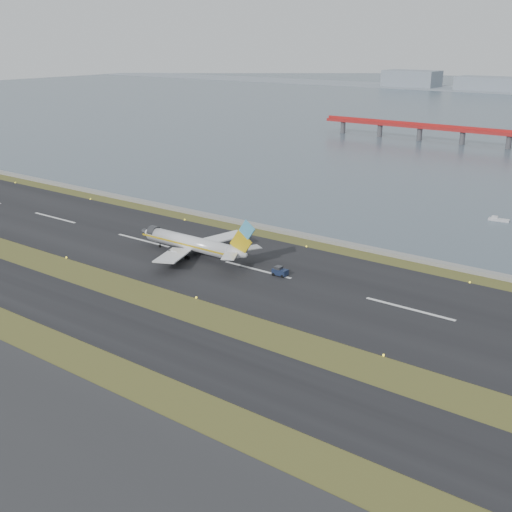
# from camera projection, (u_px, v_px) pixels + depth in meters

# --- Properties ---
(ground) EXTENTS (1000.00, 1000.00, 0.00)m
(ground) POSITION_uv_depth(u_px,v_px,m) (173.00, 310.00, 134.99)
(ground) COLOR #3B4A1A
(ground) RESTS_ON ground
(taxiway_strip) EXTENTS (1000.00, 18.00, 0.10)m
(taxiway_strip) POSITION_uv_depth(u_px,v_px,m) (130.00, 329.00, 125.87)
(taxiway_strip) COLOR black
(taxiway_strip) RESTS_ON ground
(runway_strip) EXTENTS (1000.00, 45.00, 0.10)m
(runway_strip) POSITION_uv_depth(u_px,v_px,m) (257.00, 270.00, 157.72)
(runway_strip) COLOR black
(runway_strip) RESTS_ON ground
(seawall) EXTENTS (1000.00, 2.50, 1.00)m
(seawall) POSITION_uv_depth(u_px,v_px,m) (321.00, 239.00, 180.32)
(seawall) COLOR gray
(seawall) RESTS_ON ground
(airliner) EXTENTS (38.52, 32.89, 12.80)m
(airliner) POSITION_uv_depth(u_px,v_px,m) (194.00, 244.00, 166.35)
(airliner) COLOR white
(airliner) RESTS_ON ground
(pushback_tug) EXTENTS (3.69, 2.23, 2.34)m
(pushback_tug) POSITION_uv_depth(u_px,v_px,m) (280.00, 271.00, 153.61)
(pushback_tug) COLOR #16213D
(pushback_tug) RESTS_ON ground
(workboat_near) EXTENTS (6.39, 2.67, 1.50)m
(workboat_near) POSITION_uv_depth(u_px,v_px,m) (498.00, 220.00, 199.51)
(workboat_near) COLOR silver
(workboat_near) RESTS_ON ground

